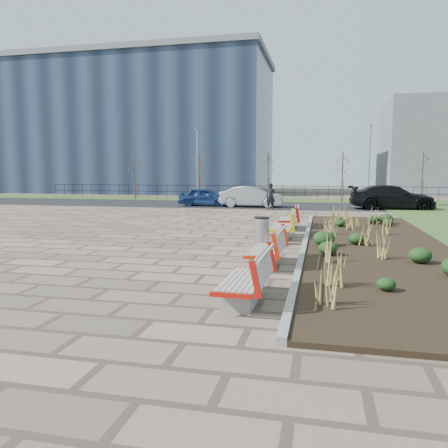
% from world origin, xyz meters
% --- Properties ---
extents(ground, '(120.00, 120.00, 0.00)m').
position_xyz_m(ground, '(0.00, 0.00, 0.00)').
color(ground, '#836B5A').
rests_on(ground, ground).
extents(planting_bed, '(4.50, 18.00, 0.10)m').
position_xyz_m(planting_bed, '(6.25, 5.00, 0.05)').
color(planting_bed, black).
rests_on(planting_bed, ground).
extents(planting_curb, '(0.16, 18.00, 0.15)m').
position_xyz_m(planting_curb, '(3.92, 5.00, 0.07)').
color(planting_curb, gray).
rests_on(planting_curb, ground).
extents(grass_verge_far, '(80.00, 5.00, 0.04)m').
position_xyz_m(grass_verge_far, '(0.00, 28.00, 0.02)').
color(grass_verge_far, '#33511E').
rests_on(grass_verge_far, ground).
extents(road, '(80.00, 7.00, 0.02)m').
position_xyz_m(road, '(0.00, 22.00, 0.01)').
color(road, black).
rests_on(road, ground).
extents(bench_a, '(0.95, 2.12, 1.00)m').
position_xyz_m(bench_a, '(3.00, -1.97, 0.50)').
color(bench_a, red).
rests_on(bench_a, ground).
extents(bench_b, '(0.96, 2.12, 1.00)m').
position_xyz_m(bench_b, '(3.00, 1.36, 0.50)').
color(bench_b, red).
rests_on(bench_b, ground).
extents(bench_c, '(0.95, 2.12, 1.00)m').
position_xyz_m(bench_c, '(3.00, 6.39, 0.50)').
color(bench_c, yellow).
rests_on(bench_c, ground).
extents(bench_d, '(1.03, 2.15, 1.00)m').
position_xyz_m(bench_d, '(3.00, 9.17, 0.50)').
color(bench_d, '#AB0B0F').
rests_on(bench_d, ground).
extents(litter_bin, '(0.51, 0.51, 0.94)m').
position_xyz_m(litter_bin, '(2.46, 4.69, 0.47)').
color(litter_bin, '#B2B2B7').
rests_on(litter_bin, ground).
extents(pedestrian, '(0.68, 0.50, 1.74)m').
position_xyz_m(pedestrian, '(1.18, 18.32, 0.87)').
color(pedestrian, black).
rests_on(pedestrian, ground).
extents(car_blue, '(3.95, 1.89, 1.30)m').
position_xyz_m(car_blue, '(-3.81, 20.38, 0.67)').
color(car_blue, navy).
rests_on(car_blue, road).
extents(car_silver, '(4.44, 1.62, 1.45)m').
position_xyz_m(car_silver, '(-0.39, 20.21, 0.75)').
color(car_silver, '#919497').
rests_on(car_silver, road).
extents(car_black, '(5.66, 2.75, 1.59)m').
position_xyz_m(car_black, '(8.98, 20.49, 0.81)').
color(car_black, black).
rests_on(car_black, road).
extents(tree_a, '(1.40, 1.40, 4.00)m').
position_xyz_m(tree_a, '(-12.00, 26.50, 2.04)').
color(tree_a, '#4C3D2D').
rests_on(tree_a, grass_verge_far).
extents(tree_b, '(1.40, 1.40, 4.00)m').
position_xyz_m(tree_b, '(-6.00, 26.50, 2.04)').
color(tree_b, '#4C3D2D').
rests_on(tree_b, grass_verge_far).
extents(tree_c, '(1.40, 1.40, 4.00)m').
position_xyz_m(tree_c, '(0.00, 26.50, 2.04)').
color(tree_c, '#4C3D2D').
rests_on(tree_c, grass_verge_far).
extents(tree_d, '(1.40, 1.40, 4.00)m').
position_xyz_m(tree_d, '(6.00, 26.50, 2.04)').
color(tree_d, '#4C3D2D').
rests_on(tree_d, grass_verge_far).
extents(tree_e, '(1.40, 1.40, 4.00)m').
position_xyz_m(tree_e, '(12.00, 26.50, 2.04)').
color(tree_e, '#4C3D2D').
rests_on(tree_e, grass_verge_far).
extents(lamp_west, '(0.24, 0.60, 6.00)m').
position_xyz_m(lamp_west, '(-6.00, 26.00, 3.04)').
color(lamp_west, gray).
rests_on(lamp_west, grass_verge_far).
extents(lamp_east, '(0.24, 0.60, 6.00)m').
position_xyz_m(lamp_east, '(8.00, 26.00, 3.04)').
color(lamp_east, gray).
rests_on(lamp_east, grass_verge_far).
extents(railing_fence, '(44.00, 0.10, 1.20)m').
position_xyz_m(railing_fence, '(0.00, 29.50, 0.64)').
color(railing_fence, black).
rests_on(railing_fence, grass_verge_far).
extents(building_glass, '(40.00, 14.00, 15.00)m').
position_xyz_m(building_glass, '(-22.00, 40.00, 7.50)').
color(building_glass, '#192338').
rests_on(building_glass, ground).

